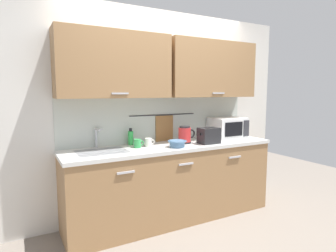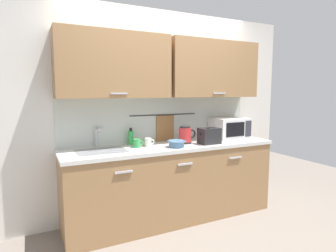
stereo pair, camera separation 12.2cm
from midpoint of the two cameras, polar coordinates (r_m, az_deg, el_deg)
name	(u,v)px [view 1 (the left image)]	position (r m, az deg, el deg)	size (l,w,h in m)	color
ground	(185,228)	(3.37, 2.34, -19.86)	(8.00, 8.00, 0.00)	slate
counter_unit	(171,181)	(3.43, -0.39, -11.09)	(2.53, 0.64, 0.90)	#997047
back_wall_assembly	(163,91)	(3.48, -2.06, 6.98)	(3.70, 0.41, 2.50)	silver
sink_faucet	(97,135)	(3.23, -15.19, -1.77)	(0.09, 0.17, 0.22)	#B2B5BA
microwave	(227,128)	(3.90, 10.96, -0.32)	(0.46, 0.35, 0.27)	white
electric_kettle	(185,135)	(3.41, 2.40, -1.79)	(0.23, 0.16, 0.21)	black
dish_soap_bottle	(131,137)	(3.35, -8.55, -2.30)	(0.06, 0.06, 0.20)	green
mug_near_sink	(148,142)	(3.22, -5.04, -3.29)	(0.12, 0.08, 0.09)	silver
mixing_bowl	(177,143)	(3.17, 0.75, -3.48)	(0.21, 0.21, 0.08)	#4C7093
toaster	(209,136)	(3.42, 7.20, -1.91)	(0.26, 0.17, 0.19)	#232326
mug_by_kettle	(138,143)	(3.17, -7.25, -3.51)	(0.12, 0.08, 0.09)	green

